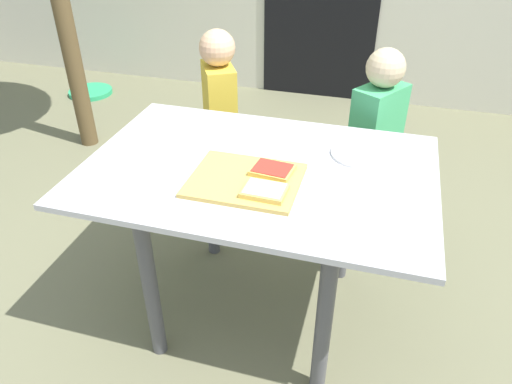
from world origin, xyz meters
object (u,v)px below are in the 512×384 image
at_px(pizza_slice_far_right, 272,170).
at_px(garden_hose_coil, 91,92).
at_px(dining_table, 258,193).
at_px(cutting_board, 245,180).
at_px(pizza_slice_near_right, 265,191).
at_px(plate_white_right, 362,154).
at_px(child_left, 220,112).
at_px(child_right, 375,141).

distance_m(pizza_slice_far_right, garden_hose_coil, 3.01).
relative_size(dining_table, cutting_board, 3.36).
bearing_deg(dining_table, pizza_slice_far_right, -35.36).
bearing_deg(pizza_slice_near_right, dining_table, 111.97).
xyz_separation_m(plate_white_right, child_left, (-0.75, 0.53, -0.15)).
height_order(dining_table, garden_hose_coil, dining_table).
xyz_separation_m(dining_table, cutting_board, (-0.02, -0.11, 0.12)).
xyz_separation_m(pizza_slice_far_right, garden_hose_coil, (-2.11, 2.02, -0.72)).
height_order(dining_table, child_right, child_right).
distance_m(dining_table, child_right, 0.73).
height_order(cutting_board, garden_hose_coil, cutting_board).
distance_m(child_left, child_right, 0.79).
relative_size(cutting_board, garden_hose_coil, 1.02).
height_order(plate_white_right, child_left, child_left).
relative_size(pizza_slice_near_right, child_right, 0.14).
distance_m(pizza_slice_near_right, pizza_slice_far_right, 0.13).
xyz_separation_m(dining_table, child_right, (0.38, 0.62, -0.04)).
height_order(pizza_slice_near_right, garden_hose_coil, pizza_slice_near_right).
xyz_separation_m(dining_table, pizza_slice_far_right, (0.06, -0.04, 0.13)).
distance_m(child_left, garden_hose_coil, 2.14).
bearing_deg(child_right, child_left, 172.82).
bearing_deg(plate_white_right, child_left, 144.92).
distance_m(pizza_slice_near_right, plate_white_right, 0.46).
height_order(dining_table, pizza_slice_near_right, pizza_slice_near_right).
bearing_deg(child_right, plate_white_right, -94.70).
xyz_separation_m(plate_white_right, child_right, (0.04, 0.43, -0.16)).
height_order(dining_table, cutting_board, cutting_board).
distance_m(dining_table, plate_white_right, 0.41).
bearing_deg(cutting_board, child_left, 115.21).
bearing_deg(pizza_slice_far_right, dining_table, 144.64).
relative_size(pizza_slice_near_right, pizza_slice_far_right, 0.95).
bearing_deg(plate_white_right, child_right, 85.30).
bearing_deg(cutting_board, pizza_slice_near_right, -38.91).
bearing_deg(garden_hose_coil, plate_white_right, -36.62).
distance_m(dining_table, child_left, 0.83).
relative_size(pizza_slice_far_right, garden_hose_coil, 0.42).
bearing_deg(pizza_slice_near_right, child_right, 68.80).
bearing_deg(plate_white_right, pizza_slice_far_right, -139.88).
bearing_deg(child_right, garden_hose_coil, 150.90).
bearing_deg(garden_hose_coil, child_right, -29.10).
relative_size(child_left, child_right, 0.99).
bearing_deg(child_left, pizza_slice_near_right, -62.05).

